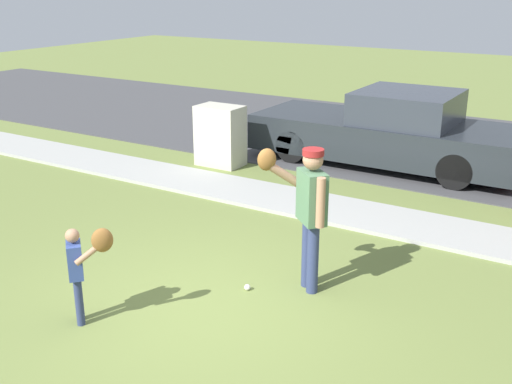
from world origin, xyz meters
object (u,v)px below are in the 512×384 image
object	(u,v)px
baseball	(247,287)
parked_pickup_dark	(390,132)
person_child	(82,262)
utility_cabinet	(220,136)
person_adult	(308,204)

from	to	relation	value
baseball	parked_pickup_dark	size ratio (longest dim) A/B	0.01
person_child	parked_pickup_dark	distance (m)	7.45
person_child	utility_cabinet	xyz separation A→B (m)	(-2.18, 5.69, -0.13)
utility_cabinet	parked_pickup_dark	distance (m)	3.33
person_adult	utility_cabinet	distance (m)	5.40
person_adult	baseball	size ratio (longest dim) A/B	23.29
baseball	utility_cabinet	xyz separation A→B (m)	(-3.26, 4.17, 0.55)
person_adult	person_child	world-z (taller)	person_adult
person_adult	parked_pickup_dark	distance (m)	5.61
person_adult	parked_pickup_dark	size ratio (longest dim) A/B	0.33
baseball	person_adult	bearing A→B (deg)	35.19
baseball	utility_cabinet	world-z (taller)	utility_cabinet
baseball	utility_cabinet	bearing A→B (deg)	127.97
utility_cabinet	person_adult	bearing A→B (deg)	-44.60
person_child	parked_pickup_dark	xyz separation A→B (m)	(0.65, 7.42, -0.05)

